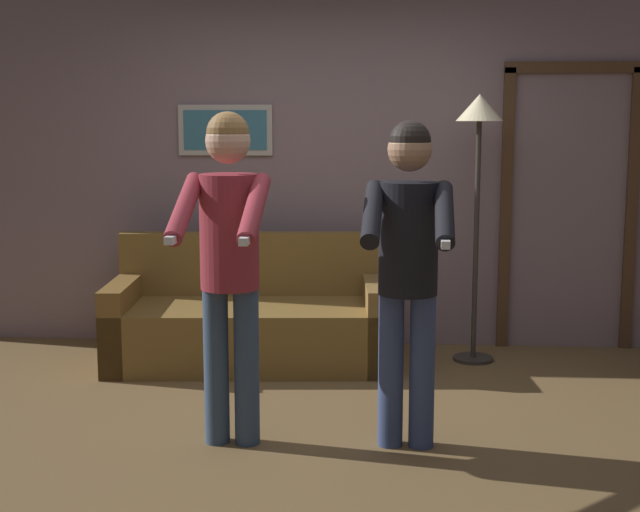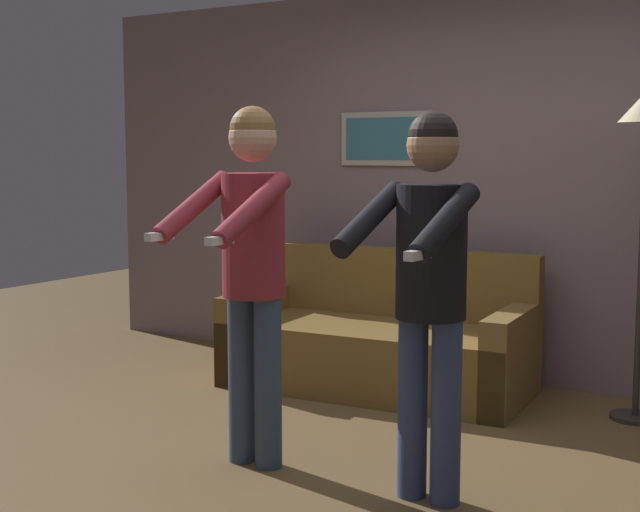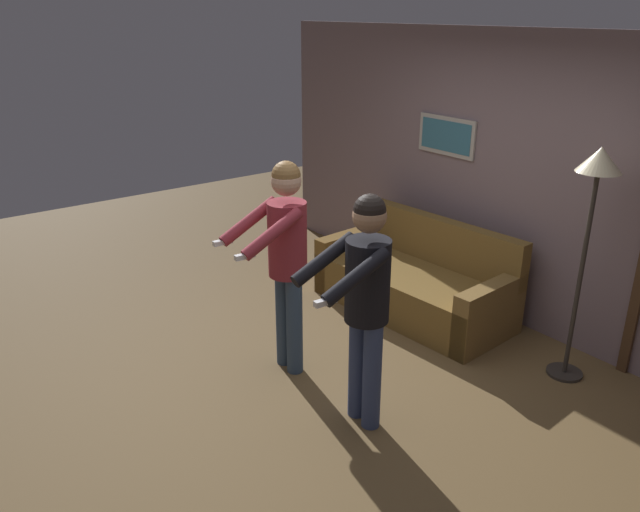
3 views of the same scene
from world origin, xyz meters
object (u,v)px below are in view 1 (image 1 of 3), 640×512
(torchiere_lamp, at_px, (479,142))
(person_standing_left, at_px, (229,247))
(person_standing_right, at_px, (408,254))
(couch, at_px, (250,323))

(torchiere_lamp, xyz_separation_m, person_standing_left, (-1.43, -1.72, -0.48))
(person_standing_right, bearing_deg, couch, 123.53)
(couch, bearing_deg, person_standing_right, -56.47)
(torchiere_lamp, height_order, person_standing_right, torchiere_lamp)
(person_standing_left, distance_m, person_standing_right, 0.90)
(couch, relative_size, person_standing_left, 1.14)
(torchiere_lamp, xyz_separation_m, person_standing_right, (-0.52, -1.70, -0.51))
(torchiere_lamp, distance_m, person_standing_left, 2.29)
(torchiere_lamp, relative_size, person_standing_right, 1.10)
(couch, relative_size, torchiere_lamp, 1.06)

